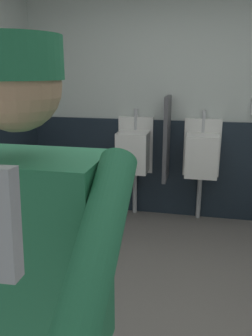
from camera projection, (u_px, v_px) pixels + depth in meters
ground_plane at (164, 334)px, 2.25m from camera, size 4.25×4.56×0.04m
wall_back at (187, 105)px, 3.82m from camera, size 4.25×0.12×2.56m
wainscot_band_back at (184, 169)px, 3.94m from camera, size 3.65×0.03×1.12m
urinal_left at (134, 151)px, 3.86m from camera, size 0.40×0.34×1.24m
urinal_middle at (202, 155)px, 3.71m from camera, size 0.40×0.34×1.24m
privacy_divider_panel at (167, 139)px, 3.67m from camera, size 0.04×0.40×0.90m
person at (32, 298)px, 0.98m from camera, size 0.64×0.60×1.73m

